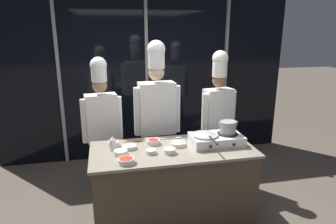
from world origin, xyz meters
TOP-DOWN VIEW (x-y plane):
  - ground_plane at (0.00, 0.00)m, footprint 24.00×24.00m
  - window_wall_back at (0.00, 1.97)m, footprint 4.90×0.09m
  - demo_counter at (0.00, 0.00)m, footprint 1.80×0.80m
  - portable_stove at (0.51, 0.02)m, footprint 0.58×0.37m
  - frying_pan at (0.38, 0.01)m, footprint 0.30×0.53m
  - stock_pot at (0.65, 0.02)m, footprint 0.21×0.19m
  - squeeze_bottle_clear at (-0.65, 0.08)m, footprint 0.06×0.06m
  - prep_bowl_mushrooms at (-0.64, 0.20)m, footprint 0.13×0.13m
  - prep_bowl_shrimp at (-0.47, 0.10)m, footprint 0.16×0.16m
  - prep_bowl_garlic at (-0.06, -0.13)m, footprint 0.13×0.13m
  - prep_bowl_bell_pepper at (-0.19, 0.17)m, footprint 0.15×0.15m
  - prep_bowl_chili_flakes at (-0.53, -0.27)m, footprint 0.17×0.17m
  - prep_bowl_noodles at (0.08, 0.06)m, footprint 0.16×0.16m
  - prep_bowl_onion at (-0.57, -0.06)m, footprint 0.15×0.15m
  - prep_bowl_bean_sprouts at (-0.26, -0.09)m, footprint 0.11×0.11m
  - serving_spoon_slotted at (0.10, 0.30)m, footprint 0.27×0.05m
  - serving_spoon_solid at (-0.37, 0.29)m, footprint 0.21×0.04m
  - chef_head at (-0.76, 0.81)m, footprint 0.52×0.26m
  - chef_sous at (-0.05, 0.73)m, footprint 0.62×0.26m
  - chef_line at (0.80, 0.71)m, footprint 0.51×0.27m

SIDE VIEW (x-z plane):
  - ground_plane at x=0.00m, z-range 0.00..0.00m
  - demo_counter at x=0.00m, z-range 0.00..0.91m
  - serving_spoon_solid at x=-0.37m, z-range 0.91..0.92m
  - serving_spoon_slotted at x=0.10m, z-range 0.91..0.92m
  - prep_bowl_shrimp at x=-0.47m, z-range 0.91..0.95m
  - prep_bowl_bean_sprouts at x=-0.26m, z-range 0.91..0.96m
  - prep_bowl_noodles at x=0.08m, z-range 0.91..0.96m
  - prep_bowl_bell_pepper at x=-0.19m, z-range 0.91..0.97m
  - prep_bowl_onion at x=-0.57m, z-range 0.91..0.97m
  - prep_bowl_chili_flakes at x=-0.53m, z-range 0.91..0.97m
  - prep_bowl_mushrooms at x=-0.64m, z-range 0.91..0.97m
  - prep_bowl_garlic at x=-0.06m, z-range 0.91..0.97m
  - portable_stove at x=0.51m, z-range 0.91..1.03m
  - squeeze_bottle_clear at x=-0.65m, z-range 0.91..1.07m
  - frying_pan at x=0.38m, z-range 1.03..1.08m
  - chef_head at x=-0.76m, z-range 0.16..2.02m
  - stock_pot at x=0.65m, z-range 1.04..1.18m
  - chef_line at x=0.80m, z-range 0.17..2.08m
  - chef_sous at x=-0.05m, z-range 0.16..2.21m
  - window_wall_back at x=0.00m, z-range 0.00..2.70m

